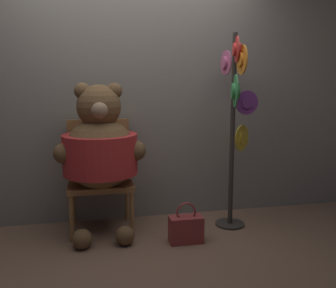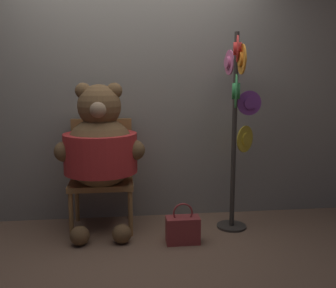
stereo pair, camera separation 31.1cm
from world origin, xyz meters
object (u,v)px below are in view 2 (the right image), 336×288
Objects in this scene: hat_display_rack at (237,113)px; handbag_on_ground at (183,229)px; teddy_bear at (100,148)px; chair at (102,170)px.

handbag_on_ground is (-0.53, -0.27, -0.97)m from hat_display_rack.
chair is at bearing 91.25° from teddy_bear.
teddy_bear is 3.83× the size of handbag_on_ground.
handbag_on_ground is at bearing -36.07° from chair.
handbag_on_ground is at bearing -25.87° from teddy_bear.
hat_display_rack is 5.06× the size of handbag_on_ground.
teddy_bear is at bearing -88.75° from chair.
hat_display_rack is at bearing -3.19° from teddy_bear.
chair is at bearing 168.94° from hat_display_rack.
teddy_bear is at bearing 176.81° from hat_display_rack.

